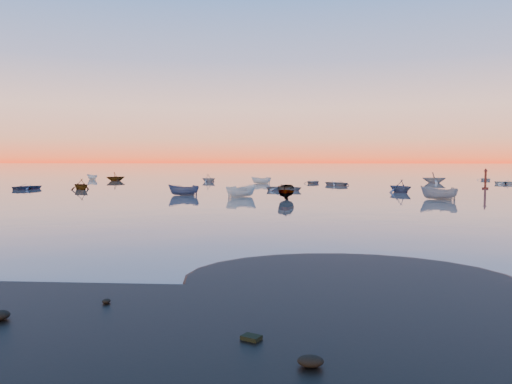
{
  "coord_description": "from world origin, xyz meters",
  "views": [
    {
      "loc": [
        -0.57,
        -19.66,
        4.39
      ],
      "look_at": [
        -3.84,
        28.0,
        1.14
      ],
      "focal_mm": 35.0,
      "sensor_mm": 36.0,
      "label": 1
    }
  ],
  "objects": [
    {
      "name": "ground",
      "position": [
        0.0,
        100.0,
        0.0
      ],
      "size": [
        600.0,
        600.0,
        0.0
      ],
      "primitive_type": "plane",
      "color": "#635952",
      "rests_on": "ground"
    },
    {
      "name": "mud_lobes",
      "position": [
        0.0,
        -1.0,
        0.01
      ],
      "size": [
        140.0,
        6.0,
        0.07
      ],
      "primitive_type": null,
      "color": "black",
      "rests_on": "ground"
    },
    {
      "name": "moored_fleet",
      "position": [
        0.0,
        53.0,
        0.0
      ],
      "size": [
        124.0,
        58.0,
        1.2
      ],
      "primitive_type": null,
      "color": "silver",
      "rests_on": "ground"
    },
    {
      "name": "boat_near_center",
      "position": [
        -6.11,
        36.41,
        0.0
      ],
      "size": [
        3.75,
        4.19,
        1.38
      ],
      "primitive_type": "imported",
      "rotation": [
        0.0,
        0.0,
        2.22
      ],
      "color": "silver",
      "rests_on": "ground"
    },
    {
      "name": "boat_near_right",
      "position": [
        13.56,
        45.28,
        0.0
      ],
      "size": [
        3.94,
        3.49,
        1.28
      ],
      "primitive_type": "imported",
      "rotation": [
        0.0,
        0.0,
        3.77
      ],
      "color": "#354265",
      "rests_on": "ground"
    },
    {
      "name": "channel_marker",
      "position": [
        27.42,
        53.88,
        1.22
      ],
      "size": [
        0.87,
        0.87,
        3.08
      ],
      "color": "#41130E",
      "rests_on": "ground"
    }
  ]
}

